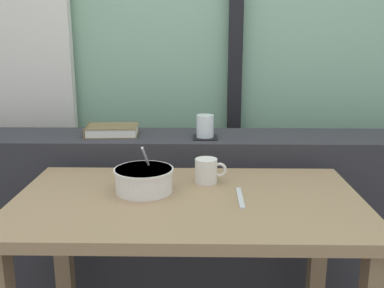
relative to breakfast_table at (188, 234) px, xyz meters
name	(u,v)px	position (x,y,z in m)	size (l,w,h in m)	color
curtain_left_panel	(14,28)	(-0.89, 0.95, 0.65)	(0.56, 0.06, 2.50)	silver
window_divider_post	(236,18)	(0.22, 0.98, 0.70)	(0.07, 0.05, 2.60)	black
dark_console_ledge	(204,222)	(0.06, 0.54, -0.20)	(2.80, 0.30, 0.80)	#2D2D33
breakfast_table	(188,234)	(0.00, 0.00, 0.00)	(1.09, 0.62, 0.73)	#826849
coaster_square	(205,137)	(0.06, 0.49, 0.20)	(0.10, 0.10, 0.01)	black
juice_glass	(205,127)	(0.06, 0.49, 0.25)	(0.07, 0.07, 0.09)	white
closed_book	(112,130)	(-0.34, 0.54, 0.22)	(0.23, 0.17, 0.04)	brown
soup_bowl	(144,180)	(-0.14, 0.05, 0.16)	(0.19, 0.19, 0.16)	silver
fork_utensil	(240,198)	(0.16, -0.01, 0.13)	(0.02, 0.17, 0.01)	silver
ceramic_mug	(206,171)	(0.06, 0.14, 0.17)	(0.11, 0.08, 0.08)	silver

